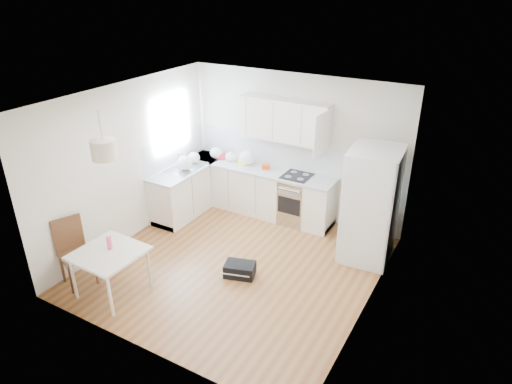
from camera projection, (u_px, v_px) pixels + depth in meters
floor at (236, 265)px, 7.32m from camera, size 4.20×4.20×0.00m
ceiling at (232, 99)px, 6.15m from camera, size 4.20×4.20×0.00m
wall_back at (295, 147)px, 8.38m from camera, size 4.20×0.00×4.20m
wall_left at (129, 163)px, 7.67m from camera, size 0.00×4.20×4.20m
wall_right at (374, 224)px, 5.80m from camera, size 0.00×4.20×4.20m
window_glassblock at (171, 123)px, 8.40m from camera, size 0.02×1.00×1.00m
cabinets_back at (258, 191)px, 8.81m from camera, size 3.00×0.60×0.88m
cabinets_left at (190, 189)px, 8.87m from camera, size 0.60×1.80×0.88m
counter_back at (258, 169)px, 8.61m from camera, size 3.02×0.64×0.04m
counter_left at (188, 167)px, 8.67m from camera, size 0.64×1.82×0.04m
backsplash_back at (266, 149)px, 8.71m from camera, size 3.00×0.01×0.58m
backsplash_left at (175, 149)px, 8.67m from camera, size 0.01×1.80×0.58m
upper_cabinets at (284, 120)px, 8.10m from camera, size 1.70×0.32×0.75m
range_oven at (296, 200)px, 8.45m from camera, size 0.50×0.61×0.88m
sink at (186, 168)px, 8.63m from camera, size 0.50×0.80×0.16m
refrigerator at (372, 205)px, 7.20m from camera, size 0.96×1.00×1.86m
dining_table at (109, 256)px, 6.43m from camera, size 0.92×0.92×0.70m
dining_chair at (76, 254)px, 6.69m from camera, size 0.56×0.56×1.03m
drink_bottle at (109, 241)px, 6.43m from camera, size 0.07×0.07×0.24m
gym_bag at (240, 270)px, 7.03m from camera, size 0.53×0.42×0.21m
pendant_lamp at (104, 149)px, 5.87m from camera, size 0.43×0.43×0.26m
grocery_bag_a at (216, 153)px, 9.00m from camera, size 0.25×0.22×0.23m
grocery_bag_b at (231, 157)px, 8.85m from camera, size 0.22×0.18×0.19m
grocery_bag_c at (247, 158)px, 8.70m from camera, size 0.31×0.26×0.28m
grocery_bag_d at (194, 157)px, 8.79m from camera, size 0.24×0.20×0.22m
grocery_bag_e at (185, 163)px, 8.47m from camera, size 0.30×0.25×0.27m
snack_orange at (266, 166)px, 8.53m from camera, size 0.17×0.16×0.10m
snack_yellow at (243, 161)px, 8.74m from camera, size 0.17×0.11×0.11m
snack_red at (221, 156)px, 8.99m from camera, size 0.19×0.17×0.11m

